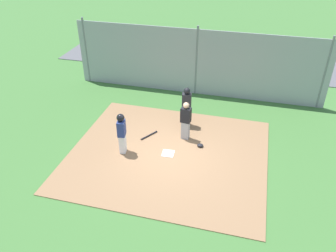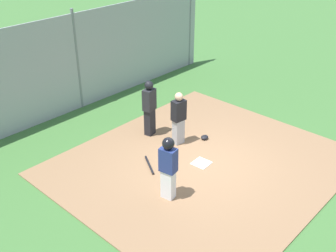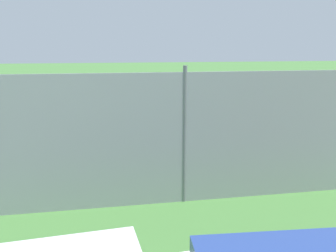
# 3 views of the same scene
# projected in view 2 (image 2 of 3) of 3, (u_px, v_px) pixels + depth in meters

# --- Properties ---
(ground_plane) EXTENTS (140.00, 140.00, 0.00)m
(ground_plane) POSITION_uv_depth(u_px,v_px,m) (201.00, 164.00, 11.15)
(ground_plane) COLOR #3D6B33
(dirt_infield) EXTENTS (7.20, 6.40, 0.03)m
(dirt_infield) POSITION_uv_depth(u_px,v_px,m) (201.00, 164.00, 11.14)
(dirt_infield) COLOR #896647
(dirt_infield) RESTS_ON ground_plane
(home_plate) EXTENTS (0.47, 0.47, 0.02)m
(home_plate) POSITION_uv_depth(u_px,v_px,m) (201.00, 163.00, 11.13)
(home_plate) COLOR white
(home_plate) RESTS_ON dirt_infield
(catcher) EXTENTS (0.41, 0.31, 1.59)m
(catcher) POSITION_uv_depth(u_px,v_px,m) (179.00, 118.00, 11.69)
(catcher) COLOR #9E9EA3
(catcher) RESTS_ON dirt_infield
(umpire) EXTENTS (0.42, 0.33, 1.72)m
(umpire) POSITION_uv_depth(u_px,v_px,m) (149.00, 107.00, 12.12)
(umpire) COLOR black
(umpire) RESTS_ON dirt_infield
(runner) EXTENTS (0.32, 0.42, 1.62)m
(runner) POSITION_uv_depth(u_px,v_px,m) (168.00, 165.00, 9.44)
(runner) COLOR silver
(runner) RESTS_ON dirt_infield
(baseball_bat) EXTENTS (0.49, 0.76, 0.06)m
(baseball_bat) POSITION_uv_depth(u_px,v_px,m) (149.00, 165.00, 11.01)
(baseball_bat) COLOR black
(baseball_bat) RESTS_ON dirt_infield
(catcher_mask) EXTENTS (0.24, 0.20, 0.12)m
(catcher_mask) POSITION_uv_depth(u_px,v_px,m) (205.00, 137.00, 12.24)
(catcher_mask) COLOR black
(catcher_mask) RESTS_ON dirt_infield
(backstop_fence) EXTENTS (12.00, 0.10, 3.35)m
(backstop_fence) POSITION_uv_depth(u_px,v_px,m) (77.00, 62.00, 13.51)
(backstop_fence) COLOR #93999E
(backstop_fence) RESTS_ON ground_plane
(parking_lot) EXTENTS (18.00, 5.20, 0.04)m
(parking_lot) POSITION_uv_depth(u_px,v_px,m) (9.00, 71.00, 17.25)
(parking_lot) COLOR #515156
(parking_lot) RESTS_ON ground_plane
(parked_car_white) EXTENTS (4.32, 2.14, 1.28)m
(parked_car_white) POSITION_uv_depth(u_px,v_px,m) (66.00, 46.00, 18.26)
(parked_car_white) COLOR silver
(parked_car_white) RESTS_ON parking_lot
(parked_car_blue) EXTENTS (4.31, 2.12, 1.28)m
(parked_car_blue) POSITION_uv_depth(u_px,v_px,m) (0.00, 60.00, 16.62)
(parked_car_blue) COLOR #28428C
(parked_car_blue) RESTS_ON parking_lot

